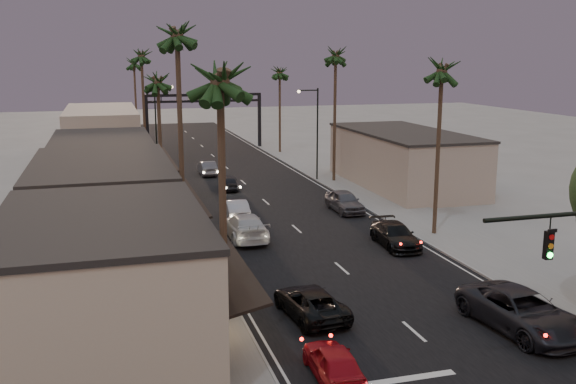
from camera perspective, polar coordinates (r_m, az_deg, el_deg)
ground at (r=56.59m, az=-2.72°, el=-0.24°), size 200.00×200.00×0.00m
road at (r=61.37m, az=-3.80°, el=0.70°), size 14.00×120.00×0.02m
sidewalk_left at (r=67.00m, az=-13.05°, el=1.41°), size 5.00×92.00×0.12m
sidewalk_right at (r=70.49m, az=2.55°, el=2.22°), size 5.00×92.00×0.12m
storefront_near at (r=27.44m, az=-15.97°, el=-8.01°), size 8.00×12.00×5.50m
storefront_mid at (r=40.90m, az=-16.09°, el=-1.48°), size 8.00×14.00×5.50m
storefront_far at (r=56.65m, az=-16.14°, el=1.89°), size 8.00×16.00×5.00m
storefront_dist at (r=79.37m, az=-16.21°, el=4.99°), size 8.00×20.00×6.00m
building_right at (r=60.82m, az=10.21°, el=2.83°), size 8.00×18.00×5.00m
arch at (r=85.05m, az=-7.46°, el=7.50°), size 15.20×0.40×7.27m
streetlight_right at (r=62.38m, az=2.39°, el=5.85°), size 2.13×0.30×9.00m
streetlight_left at (r=72.40m, az=-11.46°, el=6.46°), size 2.13×0.30×9.00m
palm_la at (r=23.23m, az=-6.09°, el=10.77°), size 3.20×3.20×13.20m
palm_lb at (r=36.13m, az=-9.86°, el=14.11°), size 3.20×3.20×15.20m
palm_lc at (r=50.06m, az=-11.53°, el=10.04°), size 3.20×3.20×12.20m
palm_ld at (r=68.99m, az=-12.92°, el=12.04°), size 3.20×3.20×14.20m
palm_ra at (r=43.42m, az=13.55°, el=10.99°), size 3.20×3.20×13.20m
palm_rb at (r=61.65m, az=4.26°, el=12.35°), size 3.20×3.20×14.20m
palm_rc at (r=80.73m, az=-0.75°, el=10.88°), size 3.20×3.20×12.20m
palm_far at (r=91.98m, az=-13.55°, el=11.29°), size 3.20×3.20×13.20m
oncoming_red at (r=24.92m, az=4.07°, el=-14.83°), size 1.77×4.05×1.36m
oncoming_pickup at (r=30.28m, az=2.00°, el=-9.79°), size 2.77×5.20×1.39m
oncoming_silver at (r=48.16m, az=-4.69°, el=-1.52°), size 1.75×4.57×1.49m
oncoming_white at (r=42.81m, az=-3.84°, el=-3.06°), size 2.39×5.87×1.70m
oncoming_dgrey at (r=58.78m, az=-5.28°, el=0.84°), size 1.98×4.08×1.34m
oncoming_grey_far at (r=66.48m, az=-7.19°, el=2.13°), size 1.53×4.38×1.44m
curbside_near at (r=30.58m, az=20.06°, el=-9.92°), size 3.57×6.66×1.78m
curbside_black at (r=41.63m, az=9.50°, el=-3.80°), size 2.36×5.20×1.48m
curbside_grey at (r=50.42m, az=5.05°, el=-0.82°), size 2.03×4.87×1.65m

